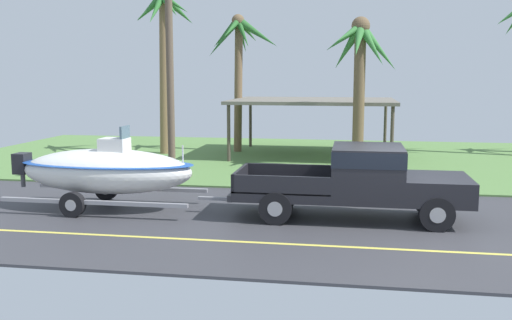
% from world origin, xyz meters
% --- Properties ---
extents(ground, '(36.00, 22.00, 0.11)m').
position_xyz_m(ground, '(0.00, 8.38, -0.01)').
color(ground, '#38383D').
extents(pickup_truck_towing, '(5.91, 2.03, 1.83)m').
position_xyz_m(pickup_truck_towing, '(-0.75, 0.68, 1.02)').
color(pickup_truck_towing, black).
rests_on(pickup_truck_towing, ground).
extents(boat_on_trailer, '(6.03, 2.26, 2.24)m').
position_xyz_m(boat_on_trailer, '(-7.55, 0.68, 1.04)').
color(boat_on_trailer, gray).
rests_on(boat_on_trailer, ground).
extents(carport_awning, '(7.01, 5.54, 2.51)m').
position_xyz_m(carport_awning, '(-2.84, 11.83, 2.40)').
color(carport_awning, '#4C4238').
rests_on(carport_awning, ground).
extents(palm_tree_near_left, '(2.82, 2.72, 5.69)m').
position_xyz_m(palm_tree_near_left, '(-0.91, 8.39, 4.16)').
color(palm_tree_near_left, brown).
rests_on(palm_tree_near_left, ground).
extents(palm_tree_near_right, '(3.28, 2.95, 6.29)m').
position_xyz_m(palm_tree_near_right, '(-6.35, 12.65, 4.77)').
color(palm_tree_near_right, brown).
rests_on(palm_tree_near_right, ground).
extents(palm_tree_far_right, '(3.09, 3.40, 7.33)m').
position_xyz_m(palm_tree_far_right, '(-9.49, 11.48, 5.42)').
color(palm_tree_far_right, brown).
rests_on(palm_tree_far_right, ground).
extents(utility_pole, '(0.24, 1.80, 7.10)m').
position_xyz_m(utility_pole, '(-7.04, 4.72, 3.70)').
color(utility_pole, brown).
rests_on(utility_pole, ground).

